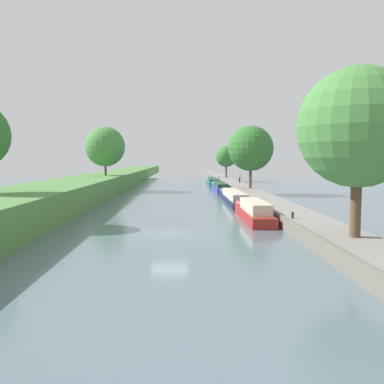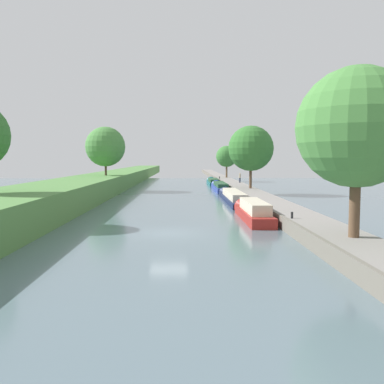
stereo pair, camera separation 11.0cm
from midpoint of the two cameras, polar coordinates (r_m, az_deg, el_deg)
name	(u,v)px [view 2 (the right image)]	position (r m, az deg, el deg)	size (l,w,h in m)	color
ground_plane	(169,233)	(28.08, -3.08, -5.63)	(160.00, 160.00, 0.00)	slate
right_towpath	(312,226)	(29.31, 16.14, -4.48)	(3.06, 260.00, 0.90)	gray
stone_quay	(287,226)	(28.86, 12.99, -4.51)	(0.25, 260.00, 0.95)	#6B665B
narrowboat_red	(252,211)	(34.72, 8.34, -2.62)	(1.82, 10.69, 2.10)	maroon
narrowboat_navy	(232,197)	(48.95, 5.61, -0.65)	(1.89, 16.75, 1.94)	#141E42
narrowboat_blue	(220,187)	(66.11, 3.86, 0.71)	(1.87, 14.80, 1.82)	#283D93
narrowboat_teal	(213,182)	(80.81, 2.93, 1.38)	(1.98, 12.56, 1.88)	#195B60
tree_rightbank_near	(357,128)	(23.10, 21.74, 8.17)	(6.18, 6.18, 8.75)	brown
tree_rightbank_midnear	(251,148)	(58.04, 8.09, 5.91)	(6.21, 6.21, 8.60)	brown
tree_rightbank_midfar	(227,156)	(90.92, 4.79, 4.86)	(4.59, 4.59, 6.89)	brown
tree_leftbank_downstream	(105,147)	(64.86, -11.69, 6.09)	(6.02, 6.02, 7.38)	#4C3828
person_walking	(240,177)	(71.92, 6.59, 1.98)	(0.34, 0.34, 1.66)	#282D42
mooring_bollard_near	(292,215)	(29.32, 13.60, -3.09)	(0.16, 0.16, 0.45)	black
mooring_bollard_far	(220,178)	(86.06, 3.82, 1.99)	(0.16, 0.16, 0.45)	black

